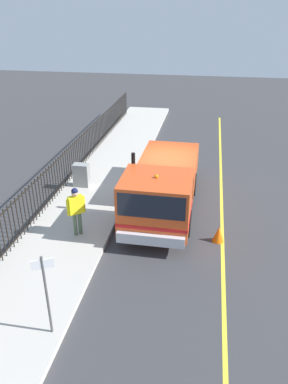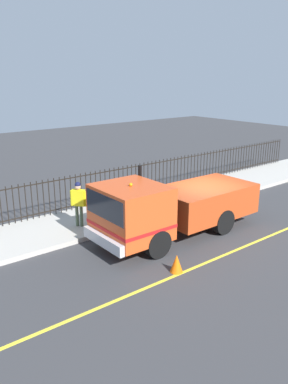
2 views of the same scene
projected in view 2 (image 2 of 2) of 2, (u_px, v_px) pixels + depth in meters
ground_plane at (204, 224)px, 15.70m from camera, size 61.32×61.32×0.00m
sidewalk_slab at (156, 203)px, 17.95m from camera, size 3.07×27.87×0.18m
lane_marking at (253, 243)px, 13.92m from camera, size 0.12×25.09×0.01m
work_truck at (167, 206)px, 14.03m from camera, size 2.39×6.77×2.64m
worker_standing at (78, 199)px, 14.72m from camera, size 0.53×0.49×1.77m
iron_fence at (138, 179)px, 18.71m from camera, size 0.04×23.73×1.56m
utility_cabinet at (139, 190)px, 17.96m from camera, size 0.67×0.42×1.02m
traffic_cone at (177, 263)px, 11.81m from camera, size 0.40×0.40×0.57m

